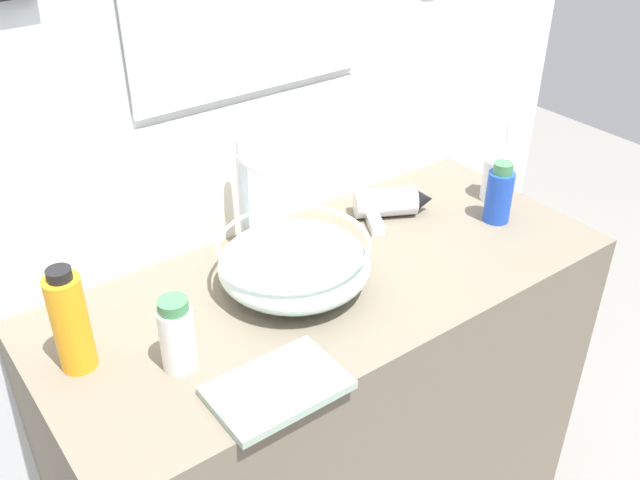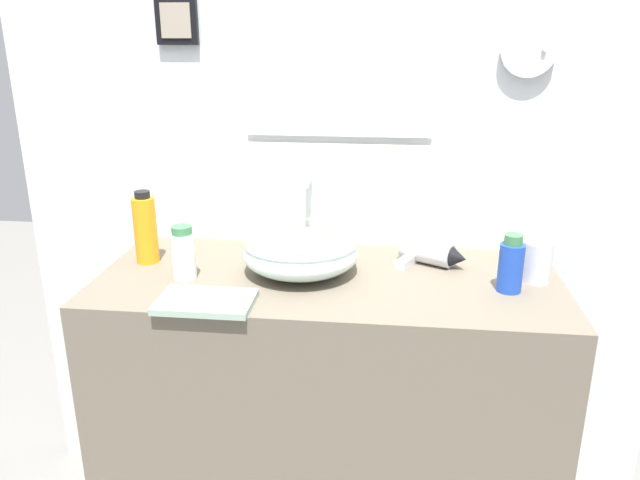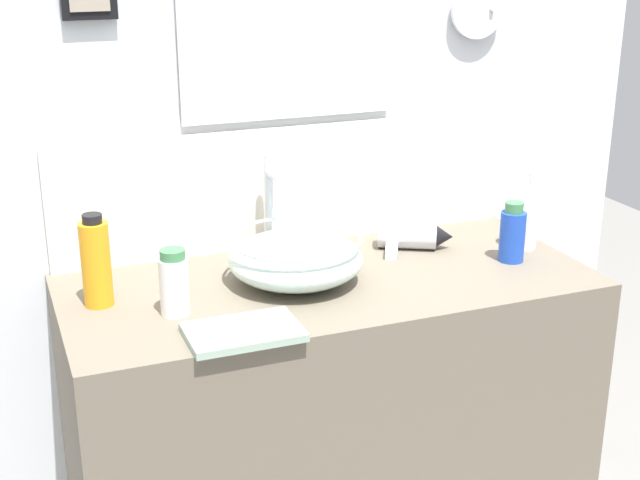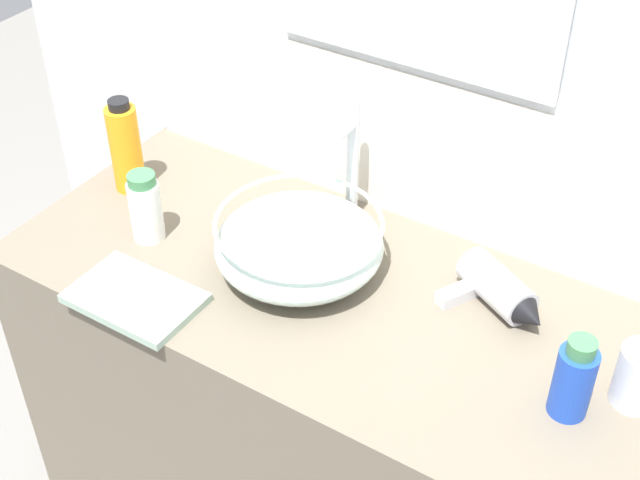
{
  "view_description": "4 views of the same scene",
  "coord_description": "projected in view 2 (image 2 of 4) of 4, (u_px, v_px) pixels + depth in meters",
  "views": [
    {
      "loc": [
        -0.74,
        -0.97,
        1.74
      ],
      "look_at": [
        -0.02,
        0.0,
        0.97
      ],
      "focal_mm": 40.0,
      "sensor_mm": 36.0,
      "label": 1
    },
    {
      "loc": [
        0.15,
        -1.54,
        1.5
      ],
      "look_at": [
        -0.02,
        0.0,
        0.97
      ],
      "focal_mm": 35.0,
      "sensor_mm": 36.0,
      "label": 2
    },
    {
      "loc": [
        -0.72,
        -1.78,
        1.65
      ],
      "look_at": [
        -0.02,
        0.0,
        0.97
      ],
      "focal_mm": 50.0,
      "sensor_mm": 36.0,
      "label": 3
    },
    {
      "loc": [
        0.63,
        -1.03,
        1.94
      ],
      "look_at": [
        -0.02,
        0.0,
        0.97
      ],
      "focal_mm": 50.0,
      "sensor_mm": 36.0,
      "label": 4
    }
  ],
  "objects": [
    {
      "name": "vanity_counter",
      "position": [
        328.0,
        415.0,
        1.81
      ],
      "size": [
        1.23,
        0.55,
        0.87
      ],
      "primitive_type": "cube",
      "color": "#6B6051",
      "rests_on": "ground"
    },
    {
      "name": "back_panel",
      "position": [
        339.0,
        138.0,
        1.85
      ],
      "size": [
        1.99,
        0.1,
        2.38
      ],
      "color": "silver",
      "rests_on": "ground"
    },
    {
      "name": "glass_bowl_sink",
      "position": [
        301.0,
        252.0,
        1.67
      ],
      "size": [
        0.31,
        0.31,
        0.11
      ],
      "color": "silver",
      "rests_on": "vanity_counter"
    },
    {
      "name": "faucet",
      "position": [
        309.0,
        203.0,
        1.81
      ],
      "size": [
        0.02,
        0.1,
        0.26
      ],
      "color": "silver",
      "rests_on": "vanity_counter"
    },
    {
      "name": "hair_drier",
      "position": [
        431.0,
        253.0,
        1.74
      ],
      "size": [
        0.21,
        0.14,
        0.07
      ],
      "color": "silver",
      "rests_on": "vanity_counter"
    },
    {
      "name": "toothbrush_cup",
      "position": [
        537.0,
        262.0,
        1.62
      ],
      "size": [
        0.07,
        0.07,
        0.19
      ],
      "color": "silver",
      "rests_on": "vanity_counter"
    },
    {
      "name": "soap_dispenser",
      "position": [
        145.0,
        229.0,
        1.73
      ],
      "size": [
        0.06,
        0.06,
        0.21
      ],
      "color": "orange",
      "rests_on": "vanity_counter"
    },
    {
      "name": "shampoo_bottle",
      "position": [
        183.0,
        254.0,
        1.63
      ],
      "size": [
        0.06,
        0.06,
        0.14
      ],
      "color": "white",
      "rests_on": "vanity_counter"
    },
    {
      "name": "spray_bottle",
      "position": [
        511.0,
        265.0,
        1.55
      ],
      "size": [
        0.06,
        0.06,
        0.15
      ],
      "color": "blue",
      "rests_on": "vanity_counter"
    },
    {
      "name": "hand_towel",
      "position": [
        206.0,
        302.0,
        1.49
      ],
      "size": [
        0.23,
        0.15,
        0.02
      ],
      "primitive_type": "cube",
      "color": "#99B29E",
      "rests_on": "vanity_counter"
    }
  ]
}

